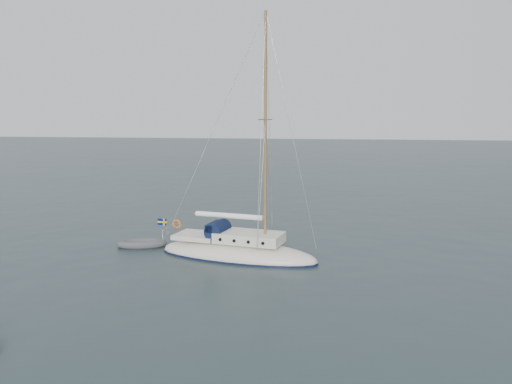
# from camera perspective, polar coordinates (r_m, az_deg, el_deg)

# --- Properties ---
(ground) EXTENTS (300.00, 300.00, 0.00)m
(ground) POSITION_cam_1_polar(r_m,az_deg,el_deg) (26.70, 1.88, -7.81)
(ground) COLOR black
(ground) RESTS_ON ground
(sailboat) EXTENTS (9.35, 2.80, 13.32)m
(sailboat) POSITION_cam_1_polar(r_m,az_deg,el_deg) (26.98, -2.14, -5.42)
(sailboat) COLOR beige
(sailboat) RESTS_ON ground
(dinghy) EXTENTS (2.89, 1.31, 0.41)m
(dinghy) POSITION_cam_1_polar(r_m,az_deg,el_deg) (30.10, -12.90, -5.78)
(dinghy) COLOR #4D4D52
(dinghy) RESTS_ON ground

